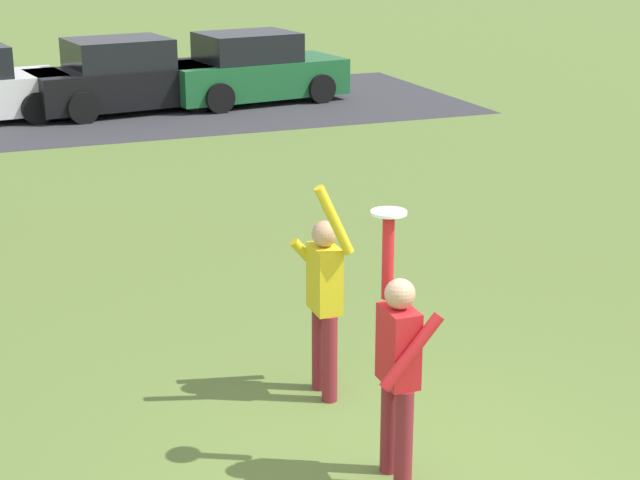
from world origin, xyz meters
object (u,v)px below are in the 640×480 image
(person_defender, at_px, (325,294))
(frisbee_disc, at_px, (389,213))
(person_catcher, at_px, (398,363))
(parked_car_black, at_px, (124,78))
(parked_car_green, at_px, (252,70))

(person_defender, bearing_deg, frisbee_disc, -0.00)
(person_catcher, xyz_separation_m, person_defender, (0.03, 1.56, -0.00))
(parked_car_black, relative_size, parked_car_green, 1.00)
(parked_car_black, bearing_deg, parked_car_green, -6.27)
(parked_car_black, distance_m, parked_car_green, 2.96)
(person_defender, bearing_deg, person_catcher, -0.00)
(frisbee_disc, bearing_deg, person_catcher, -91.05)
(person_catcher, bearing_deg, person_defender, -0.00)
(person_catcher, height_order, frisbee_disc, frisbee_disc)
(parked_car_green, bearing_deg, person_catcher, -111.94)
(person_catcher, bearing_deg, parked_car_black, -2.81)
(person_defender, relative_size, parked_car_black, 0.47)
(person_catcher, height_order, parked_car_green, person_catcher)
(person_defender, relative_size, parked_car_green, 0.47)
(person_catcher, relative_size, person_defender, 1.02)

